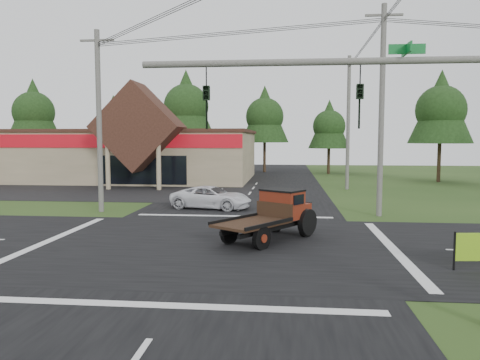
# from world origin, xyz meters

# --- Properties ---
(ground) EXTENTS (120.00, 120.00, 0.00)m
(ground) POSITION_xyz_m (0.00, 0.00, 0.00)
(ground) COLOR #264017
(ground) RESTS_ON ground
(road_ns) EXTENTS (12.00, 120.00, 0.02)m
(road_ns) POSITION_xyz_m (0.00, 0.00, 0.01)
(road_ns) COLOR black
(road_ns) RESTS_ON ground
(road_ew) EXTENTS (120.00, 12.00, 0.02)m
(road_ew) POSITION_xyz_m (0.00, 0.00, 0.01)
(road_ew) COLOR black
(road_ew) RESTS_ON ground
(parking_apron) EXTENTS (28.00, 14.00, 0.02)m
(parking_apron) POSITION_xyz_m (-14.00, 19.00, 0.01)
(parking_apron) COLOR black
(parking_apron) RESTS_ON ground
(cvs_building) EXTENTS (30.40, 18.20, 9.19)m
(cvs_building) POSITION_xyz_m (-15.70, 29.57, 2.78)
(cvs_building) COLOR gray
(cvs_building) RESTS_ON ground
(traffic_signal_mast) EXTENTS (8.12, 0.24, 7.00)m
(traffic_signal_mast) POSITION_xyz_m (5.82, -7.50, 4.43)
(traffic_signal_mast) COLOR #595651
(traffic_signal_mast) RESTS_ON ground
(utility_pole_nw) EXTENTS (2.00, 0.30, 10.50)m
(utility_pole_nw) POSITION_xyz_m (-8.00, 8.00, 5.39)
(utility_pole_nw) COLOR #595651
(utility_pole_nw) RESTS_ON ground
(utility_pole_ne) EXTENTS (2.00, 0.30, 11.50)m
(utility_pole_ne) POSITION_xyz_m (8.00, 8.00, 5.89)
(utility_pole_ne) COLOR #595651
(utility_pole_ne) RESTS_ON ground
(utility_pole_n) EXTENTS (2.00, 0.30, 11.20)m
(utility_pole_n) POSITION_xyz_m (8.00, 22.00, 5.74)
(utility_pole_n) COLOR #595651
(utility_pole_n) RESTS_ON ground
(tree_row_a) EXTENTS (6.72, 6.72, 12.12)m
(tree_row_a) POSITION_xyz_m (-30.00, 40.00, 8.05)
(tree_row_a) COLOR #332316
(tree_row_a) RESTS_ON ground
(tree_row_b) EXTENTS (5.60, 5.60, 10.10)m
(tree_row_b) POSITION_xyz_m (-20.00, 42.00, 6.70)
(tree_row_b) COLOR #332316
(tree_row_b) RESTS_ON ground
(tree_row_c) EXTENTS (7.28, 7.28, 13.13)m
(tree_row_c) POSITION_xyz_m (-10.00, 41.00, 8.72)
(tree_row_c) COLOR #332316
(tree_row_c) RESTS_ON ground
(tree_row_d) EXTENTS (6.16, 6.16, 11.11)m
(tree_row_d) POSITION_xyz_m (0.00, 42.00, 7.38)
(tree_row_d) COLOR #332316
(tree_row_d) RESTS_ON ground
(tree_row_e) EXTENTS (5.04, 5.04, 9.09)m
(tree_row_e) POSITION_xyz_m (8.00, 40.00, 6.03)
(tree_row_e) COLOR #332316
(tree_row_e) RESTS_ON ground
(tree_side_ne) EXTENTS (6.16, 6.16, 11.11)m
(tree_side_ne) POSITION_xyz_m (18.00, 30.00, 7.38)
(tree_side_ne) COLOR #332316
(tree_side_ne) RESTS_ON ground
(antique_flatbed_truck) EXTENTS (4.52, 5.29, 2.13)m
(antique_flatbed_truck) POSITION_xyz_m (2.11, 1.04, 1.07)
(antique_flatbed_truck) COLOR #621D0E
(antique_flatbed_truck) RESTS_ON ground
(white_pickup) EXTENTS (5.32, 3.30, 1.37)m
(white_pickup) POSITION_xyz_m (-1.74, 9.91, 0.69)
(white_pickup) COLOR white
(white_pickup) RESTS_ON ground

